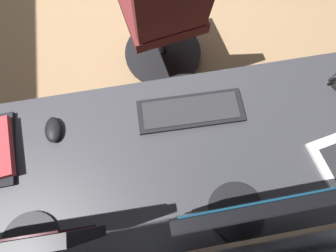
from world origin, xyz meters
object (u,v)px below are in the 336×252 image
object	(u,v)px
drawer_pedestal	(98,190)
office_chair	(166,21)
monitor_primary	(255,208)
mouse_main	(53,130)
keyboard_main	(190,111)

from	to	relation	value
drawer_pedestal	office_chair	bearing A→B (deg)	-119.66
monitor_primary	office_chair	xyz separation A→B (m)	(0.07, -1.08, -0.50)
office_chair	mouse_main	bearing A→B (deg)	50.57
monitor_primary	keyboard_main	bearing A→B (deg)	-77.88
keyboard_main	monitor_primary	bearing A→B (deg)	102.12
drawer_pedestal	mouse_main	size ratio (longest dim) A/B	6.68
drawer_pedestal	monitor_primary	xyz separation A→B (m)	(-0.57, 0.20, 0.61)
monitor_primary	office_chair	distance (m)	1.19
drawer_pedestal	office_chair	world-z (taller)	office_chair
keyboard_main	office_chair	size ratio (longest dim) A/B	0.44
monitor_primary	mouse_main	bearing A→B (deg)	-33.07
monitor_primary	mouse_main	xyz separation A→B (m)	(0.62, -0.41, -0.21)
mouse_main	keyboard_main	bearing A→B (deg)	178.80
drawer_pedestal	monitor_primary	world-z (taller)	monitor_primary
office_chair	monitor_primary	bearing A→B (deg)	93.80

